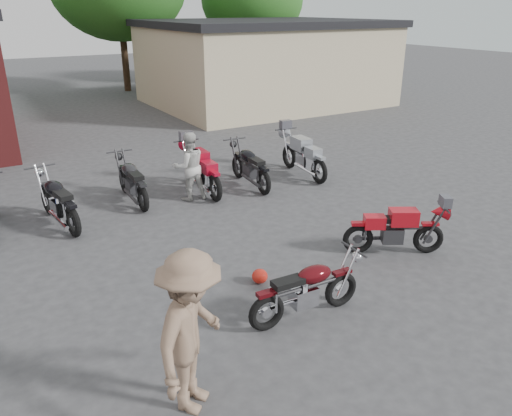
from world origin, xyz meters
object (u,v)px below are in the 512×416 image
vintage_motorcycle (308,286)px  person_tan (192,333)px  row_bike_2 (57,198)px  row_bike_4 (201,168)px  row_bike_6 (303,153)px  sportbike (396,227)px  person_light (189,166)px  row_bike_5 (250,164)px  helmet (260,276)px  row_bike_3 (132,178)px

vintage_motorcycle → person_tan: person_tan is taller
row_bike_2 → row_bike_4: size_ratio=0.97×
row_bike_2 → row_bike_6: row_bike_6 is taller
sportbike → row_bike_4: (-1.65, 4.97, 0.09)m
person_tan → row_bike_6: person_tan is taller
person_light → person_tan: bearing=71.0°
row_bike_2 → row_bike_6: size_ratio=0.97×
person_light → person_tan: (-2.72, -6.21, 0.17)m
row_bike_4 → row_bike_5: bearing=-98.8°
helmet → row_bike_5: row_bike_5 is taller
vintage_motorcycle → row_bike_4: row_bike_4 is taller
vintage_motorcycle → person_light: size_ratio=1.10×
person_light → sportbike: bearing=119.4°
person_light → row_bike_2: person_light is taller
person_light → row_bike_2: (-3.00, 0.04, -0.22)m
row_bike_6 → person_tan: bearing=140.2°
row_bike_6 → row_bike_4: bearing=89.5°
person_light → vintage_motorcycle: bearing=89.0°
helmet → row_bike_2: size_ratio=0.13×
sportbike → person_light: bearing=145.3°
sportbike → row_bike_6: bearing=105.2°
row_bike_3 → row_bike_5: (2.96, -0.46, 0.01)m
vintage_motorcycle → helmet: 1.27m
sportbike → helmet: bearing=-157.0°
person_light → row_bike_3: person_light is taller
helmet → row_bike_6: 5.96m
vintage_motorcycle → person_tan: size_ratio=0.91×
helmet → sportbike: bearing=-7.6°
vintage_motorcycle → helmet: size_ratio=6.70×
row_bike_5 → row_bike_6: bearing=-86.2°
person_light → row_bike_6: bearing=-173.5°
vintage_motorcycle → row_bike_4: (1.02, 5.81, 0.09)m
helmet → person_tan: bearing=-136.7°
sportbike → row_bike_3: size_ratio=0.92×
row_bike_2 → row_bike_5: (4.73, 0.07, -0.02)m
row_bike_3 → row_bike_6: 4.67m
helmet → row_bike_4: row_bike_4 is taller
person_tan → row_bike_4: size_ratio=0.93×
person_tan → sportbike: bearing=-23.4°
helmet → person_light: 4.34m
sportbike → person_tan: (-4.84, -1.60, 0.47)m
person_tan → row_bike_2: person_tan is taller
row_bike_5 → row_bike_6: 1.69m
row_bike_4 → sportbike: bearing=-159.0°
row_bike_4 → helmet: bearing=169.1°
row_bike_5 → row_bike_6: row_bike_6 is taller
person_light → row_bike_3: bearing=-20.3°
vintage_motorcycle → sportbike: sportbike is taller
person_tan → row_bike_4: (3.20, 6.57, -0.38)m
helmet → row_bike_3: row_bike_3 is taller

